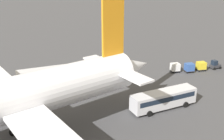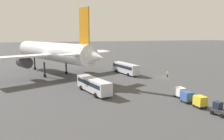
{
  "view_description": "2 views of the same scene",
  "coord_description": "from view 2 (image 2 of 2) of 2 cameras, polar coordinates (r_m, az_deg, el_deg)",
  "views": [
    {
      "loc": [
        7.8,
        63.73,
        22.72
      ],
      "look_at": [
        -3.31,
        14.79,
        4.0
      ],
      "focal_mm": 45.0,
      "sensor_mm": 36.0,
      "label": 1
    },
    {
      "loc": [
        -55.07,
        35.31,
        12.7
      ],
      "look_at": [
        -1.76,
        17.28,
        3.31
      ],
      "focal_mm": 35.0,
      "sensor_mm": 36.0,
      "label": 2
    }
  ],
  "objects": [
    {
      "name": "worker_person",
      "position": [
        66.45,
        14.28,
        -1.08
      ],
      "size": [
        0.38,
        0.38,
        1.74
      ],
      "color": "#1E1E2D",
      "rests_on": "ground"
    },
    {
      "name": "cargo_cart_blue",
      "position": [
        43.14,
        18.98,
        -6.53
      ],
      "size": [
        2.03,
        1.73,
        2.06
      ],
      "rotation": [
        0.0,
        0.0,
        0.02
      ],
      "color": "#38383D",
      "rests_on": "ground"
    },
    {
      "name": "cargo_cart_yellow",
      "position": [
        41.04,
        22.02,
        -7.52
      ],
      "size": [
        2.03,
        1.73,
        2.06
      ],
      "rotation": [
        0.0,
        0.0,
        0.02
      ],
      "color": "#38383D",
      "rests_on": "ground"
    },
    {
      "name": "baggage_tug",
      "position": [
        38.76,
        26.19,
        -9.19
      ],
      "size": [
        2.6,
        2.02,
        2.1
      ],
      "rotation": [
        0.0,
        0.0,
        0.19
      ],
      "color": "#333338",
      "rests_on": "ground"
    },
    {
      "name": "ground_plane",
      "position": [
        66.64,
        13.73,
        -1.79
      ],
      "size": [
        600.0,
        600.0,
        0.0
      ],
      "primitive_type": "plane",
      "color": "#424244"
    },
    {
      "name": "shuttle_bus_far",
      "position": [
        47.6,
        -4.86,
        -3.72
      ],
      "size": [
        12.03,
        5.22,
        3.09
      ],
      "rotation": [
        0.0,
        0.0,
        0.22
      ],
      "color": "silver",
      "rests_on": "ground"
    },
    {
      "name": "cargo_cart_white",
      "position": [
        45.97,
        17.35,
        -5.47
      ],
      "size": [
        2.03,
        1.73,
        2.06
      ],
      "rotation": [
        0.0,
        0.0,
        0.02
      ],
      "color": "#38383D",
      "rests_on": "ground"
    },
    {
      "name": "airplane",
      "position": [
        69.26,
        -15.2,
        4.56
      ],
      "size": [
        45.7,
        39.0,
        19.03
      ],
      "rotation": [
        0.0,
        0.0,
        0.42
      ],
      "color": "silver",
      "rests_on": "ground"
    },
    {
      "name": "shuttle_bus_near",
      "position": [
        69.61,
        3.48,
        0.63
      ],
      "size": [
        12.82,
        4.43,
        3.38
      ],
      "rotation": [
        0.0,
        0.0,
        0.16
      ],
      "color": "silver",
      "rests_on": "ground"
    }
  ]
}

